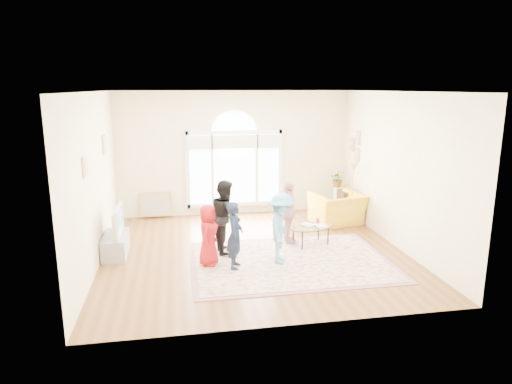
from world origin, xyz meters
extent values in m
plane|color=brown|center=(0.00, 0.00, 0.00)|extent=(6.00, 6.00, 0.00)
plane|color=#FBEEC0|center=(0.00, 3.00, 1.60)|extent=(6.00, 0.00, 6.00)
plane|color=#FBEEC0|center=(0.00, -3.00, 1.60)|extent=(6.00, 0.00, 6.00)
plane|color=#FBEEC0|center=(-3.00, 0.00, 1.60)|extent=(0.00, 6.00, 6.00)
plane|color=#FBEEC0|center=(3.00, 0.00, 1.60)|extent=(0.00, 6.00, 6.00)
plane|color=white|center=(0.00, 0.00, 3.20)|extent=(6.00, 6.00, 0.00)
cube|color=white|center=(0.00, 2.96, 0.25)|extent=(2.50, 0.08, 0.10)
cube|color=white|center=(0.00, 2.96, 2.15)|extent=(2.50, 0.08, 0.10)
cube|color=white|center=(-1.22, 2.96, 1.20)|extent=(0.10, 0.08, 2.00)
cube|color=white|center=(1.22, 2.96, 1.20)|extent=(0.10, 0.08, 2.00)
cube|color=#C6E2FF|center=(-0.90, 2.96, 1.20)|extent=(0.55, 0.02, 1.80)
cube|color=#C6E2FF|center=(0.90, 2.96, 1.20)|extent=(0.55, 0.02, 1.80)
cube|color=#C6E2FF|center=(0.00, 2.96, 1.20)|extent=(1.10, 0.02, 1.80)
cylinder|color=#C6E2FF|center=(0.00, 2.96, 2.10)|extent=(1.20, 0.02, 1.20)
cube|color=white|center=(-0.59, 2.95, 1.20)|extent=(0.07, 0.04, 1.80)
cube|color=white|center=(0.59, 2.95, 1.20)|extent=(0.07, 0.04, 1.80)
cube|color=white|center=(-0.90, 2.88, 1.92)|extent=(0.65, 0.12, 0.35)
cube|color=white|center=(0.00, 2.88, 1.92)|extent=(1.20, 0.12, 0.35)
cube|color=white|center=(0.90, 2.88, 1.92)|extent=(0.65, 0.12, 0.35)
cube|color=tan|center=(-2.98, 1.30, 2.10)|extent=(0.03, 0.34, 0.40)
cube|color=#ADA38E|center=(-2.96, 1.30, 2.10)|extent=(0.01, 0.28, 0.34)
cube|color=tan|center=(-2.98, -0.90, 2.00)|extent=(0.03, 0.30, 0.36)
cube|color=#ADA38E|center=(-2.96, -0.90, 2.00)|extent=(0.01, 0.24, 0.30)
cube|color=tan|center=(2.98, 2.05, 2.05)|extent=(0.03, 0.28, 0.34)
cube|color=#ADA38E|center=(2.96, 2.05, 2.05)|extent=(0.01, 0.22, 0.28)
cube|color=tan|center=(2.98, 2.05, 1.62)|extent=(0.03, 0.28, 0.34)
cube|color=#ADA38E|center=(2.96, 2.05, 1.62)|extent=(0.01, 0.22, 0.28)
cube|color=tan|center=(2.98, 2.40, 1.84)|extent=(0.03, 0.26, 0.32)
cube|color=#ADA38E|center=(2.96, 2.40, 1.84)|extent=(0.01, 0.20, 0.26)
cube|color=beige|center=(0.59, -0.66, 0.01)|extent=(3.60, 2.60, 0.02)
cube|color=#9A5F6B|center=(0.59, -0.66, 0.01)|extent=(3.80, 2.80, 0.01)
cube|color=gray|center=(-2.75, 0.30, 0.21)|extent=(0.45, 1.00, 0.42)
imported|color=black|center=(-2.75, 0.30, 0.70)|extent=(0.13, 0.99, 0.57)
cube|color=#4A79C5|center=(-2.66, 0.30, 0.71)|extent=(0.02, 0.81, 0.46)
ellipsoid|color=silver|center=(1.25, 0.18, 0.41)|extent=(1.14, 0.89, 0.02)
cylinder|color=black|center=(1.50, 0.44, 0.20)|extent=(0.03, 0.03, 0.40)
cylinder|color=black|center=(0.89, 0.27, 0.20)|extent=(0.03, 0.03, 0.40)
cylinder|color=black|center=(1.60, 0.09, 0.20)|extent=(0.03, 0.03, 0.40)
cylinder|color=black|center=(0.99, -0.08, 0.20)|extent=(0.03, 0.03, 0.40)
imported|color=#B2A58C|center=(1.10, 0.18, 0.43)|extent=(0.34, 0.36, 0.03)
imported|color=#B2A58C|center=(1.35, 0.13, 0.43)|extent=(0.24, 0.31, 0.02)
cylinder|color=red|center=(1.44, 0.33, 0.48)|extent=(0.07, 0.07, 0.12)
imported|color=yellow|center=(2.34, 1.59, 0.38)|extent=(1.34, 1.23, 0.76)
cube|color=black|center=(2.78, 2.06, 0.35)|extent=(0.40, 0.50, 0.70)
cylinder|color=black|center=(2.69, 1.55, 0.01)|extent=(0.20, 0.20, 0.02)
cylinder|color=#B2813E|center=(2.69, 1.55, 0.68)|extent=(0.02, 0.02, 1.35)
cone|color=#CCB284|center=(2.69, 1.55, 1.40)|extent=(0.25, 0.25, 0.22)
cylinder|color=white|center=(2.70, 2.58, 0.35)|extent=(0.20, 0.20, 0.70)
imported|color=#33722D|center=(2.70, 2.58, 0.92)|extent=(0.47, 0.43, 0.44)
cube|color=tan|center=(-2.06, 2.90, 0.00)|extent=(0.80, 0.14, 0.62)
imported|color=#A51317|center=(-0.96, -0.56, 0.60)|extent=(0.53, 0.65, 1.15)
imported|color=#162036|center=(-0.49, -0.80, 0.64)|extent=(0.41, 0.52, 1.25)
imported|color=black|center=(-0.56, 0.09, 0.76)|extent=(0.61, 0.76, 1.47)
imported|color=#DEA0A7|center=(0.81, 0.39, 0.69)|extent=(0.38, 0.81, 1.34)
imported|color=#5EA2CD|center=(0.40, -0.69, 0.69)|extent=(0.74, 0.98, 1.34)
camera|label=1|loc=(-1.50, -8.67, 3.28)|focal=32.00mm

